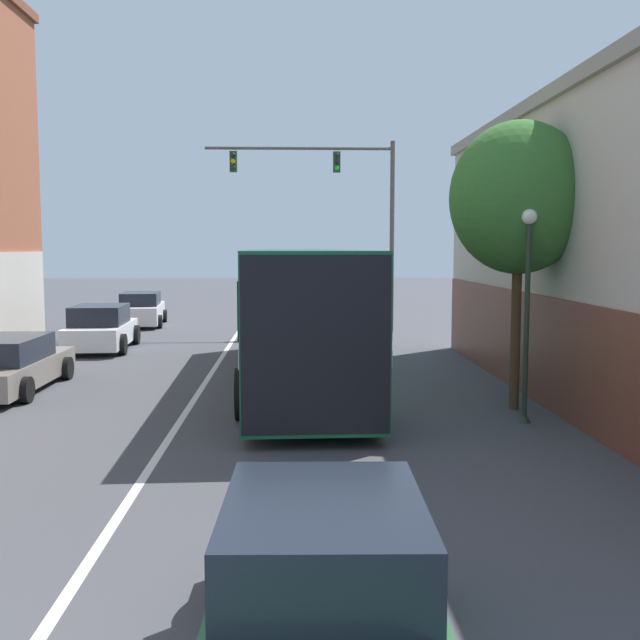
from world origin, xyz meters
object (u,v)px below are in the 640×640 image
(bus, at_px, (299,308))
(parked_car_left_far, at_px, (141,310))
(parked_car_left_mid, at_px, (7,365))
(hatchback_foreground, at_px, (324,596))
(street_lamp, at_px, (527,307))
(street_tree_near, at_px, (519,198))
(parked_car_left_near, at_px, (101,329))
(traffic_signal_gantry, at_px, (341,197))

(bus, bearing_deg, parked_car_left_far, 23.91)
(parked_car_left_mid, bearing_deg, hatchback_foreground, -149.82)
(street_lamp, bearing_deg, street_tree_near, 82.53)
(hatchback_foreground, relative_size, street_lamp, 1.01)
(bus, distance_m, parked_car_left_near, 8.93)
(hatchback_foreground, relative_size, parked_car_left_near, 0.94)
(parked_car_left_near, distance_m, street_lamp, 15.12)
(parked_car_left_mid, bearing_deg, street_lamp, -107.53)
(parked_car_left_near, height_order, street_tree_near, street_tree_near)
(hatchback_foreground, xyz_separation_m, traffic_signal_gantry, (1.68, 24.06, 4.70))
(hatchback_foreground, bearing_deg, parked_car_left_far, 15.67)
(hatchback_foreground, bearing_deg, bus, 1.81)
(street_lamp, xyz_separation_m, street_tree_near, (0.16, 1.20, 2.10))
(parked_car_left_near, xyz_separation_m, street_tree_near, (10.85, -9.37, 3.63))
(street_tree_near, bearing_deg, traffic_signal_gantry, 100.42)
(hatchback_foreground, distance_m, parked_car_left_mid, 13.73)
(hatchback_foreground, height_order, street_lamp, street_lamp)
(hatchback_foreground, xyz_separation_m, parked_car_left_mid, (-6.89, 11.88, -0.03))
(hatchback_foreground, bearing_deg, traffic_signal_gantry, -2.52)
(bus, relative_size, traffic_signal_gantry, 1.74)
(bus, height_order, hatchback_foreground, bus)
(hatchback_foreground, xyz_separation_m, street_tree_near, (4.34, 9.57, 3.68))
(hatchback_foreground, bearing_deg, parked_car_left_near, 20.43)
(hatchback_foreground, xyz_separation_m, street_lamp, (4.18, 8.37, 1.58))
(bus, relative_size, hatchback_foreground, 3.18)
(parked_car_left_far, height_order, traffic_signal_gantry, traffic_signal_gantry)
(bus, bearing_deg, street_lamp, -138.43)
(bus, distance_m, street_lamp, 6.21)
(parked_car_left_far, bearing_deg, traffic_signal_gantry, -112.78)
(traffic_signal_gantry, bearing_deg, bus, -98.90)
(hatchback_foreground, relative_size, traffic_signal_gantry, 0.55)
(hatchback_foreground, distance_m, traffic_signal_gantry, 24.57)
(bus, height_order, traffic_signal_gantry, traffic_signal_gantry)
(hatchback_foreground, bearing_deg, street_tree_near, -22.93)
(hatchback_foreground, height_order, traffic_signal_gantry, traffic_signal_gantry)
(hatchback_foreground, bearing_deg, street_lamp, -25.10)
(parked_car_left_mid, distance_m, street_tree_near, 12.05)
(hatchback_foreground, height_order, parked_car_left_mid, hatchback_foreground)
(parked_car_left_mid, distance_m, parked_car_left_far, 14.82)
(bus, xyz_separation_m, hatchback_foreground, (0.08, -12.87, -1.21))
(bus, relative_size, parked_car_left_near, 3.00)
(parked_car_left_mid, xyz_separation_m, parked_car_left_far, (0.13, 14.82, 0.07))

